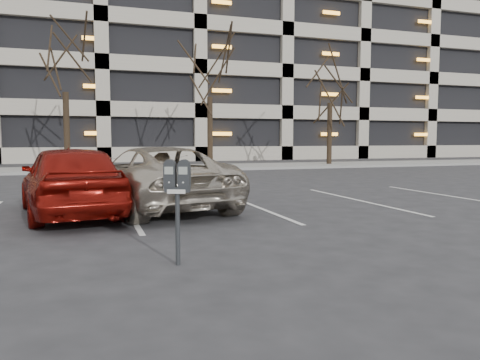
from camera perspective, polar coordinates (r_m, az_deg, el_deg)
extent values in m
plane|color=#28282B|center=(8.12, -2.12, -5.78)|extent=(140.00, 140.00, 0.00)
cube|color=gray|center=(23.81, -13.00, 1.36)|extent=(80.00, 4.00, 0.12)
cube|color=silver|center=(10.11, -13.49, -3.75)|extent=(0.10, 5.20, 0.00)
cube|color=silver|center=(10.71, 1.62, -3.12)|extent=(0.10, 5.20, 0.00)
cube|color=silver|center=(11.96, 14.34, -2.43)|extent=(0.10, 5.20, 0.00)
cube|color=silver|center=(13.67, 24.27, -1.80)|extent=(0.10, 5.20, 0.00)
cube|color=black|center=(44.66, 0.45, 14.64)|extent=(49.92, 19.20, 18.00)
cylinder|color=black|center=(23.68, -20.37, 5.52)|extent=(0.28, 0.28, 3.72)
cylinder|color=black|center=(24.47, -3.67, 5.76)|extent=(0.28, 0.28, 3.69)
cylinder|color=black|center=(27.11, 10.85, 5.47)|extent=(0.28, 0.28, 3.56)
cylinder|color=black|center=(5.70, -7.60, -5.85)|extent=(0.06, 0.06, 0.90)
cube|color=black|center=(5.63, -7.66, -1.15)|extent=(0.31, 0.21, 0.06)
cube|color=silver|center=(5.58, -7.79, -1.41)|extent=(0.20, 0.10, 0.05)
cube|color=gray|center=(5.57, -8.68, 1.15)|extent=(0.10, 0.05, 0.09)
cube|color=gray|center=(5.53, -6.98, 1.14)|extent=(0.10, 0.05, 0.09)
imported|color=#BDB2A0|center=(10.40, -10.30, 0.29)|extent=(3.15, 5.23, 1.36)
cube|color=#F84705|center=(9.48, -11.73, 3.94)|extent=(0.10, 0.20, 0.01)
imported|color=maroon|center=(9.84, -19.96, 0.04)|extent=(2.30, 4.43, 1.44)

